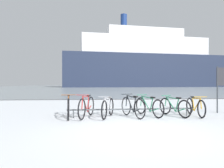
{
  "coord_description": "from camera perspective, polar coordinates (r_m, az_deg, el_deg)",
  "views": [
    {
      "loc": [
        -1.12,
        -4.84,
        1.22
      ],
      "look_at": [
        -0.33,
        5.24,
        1.19
      ],
      "focal_mm": 31.32,
      "sensor_mm": 36.0,
      "label": 1
    }
  ],
  "objects": [
    {
      "name": "ferry_ship",
      "position": [
        70.8,
        10.01,
        6.03
      ],
      "size": [
        59.26,
        17.86,
        25.2
      ],
      "color": "#232D47",
      "rests_on": "ground"
    },
    {
      "name": "bicycle_2",
      "position": [
        7.07,
        -1.19,
        -6.91
      ],
      "size": [
        0.63,
        1.59,
        0.77
      ],
      "color": "black",
      "rests_on": "ground"
    },
    {
      "name": "bicycle_4",
      "position": [
        7.52,
        10.67,
        -6.47
      ],
      "size": [
        0.71,
        1.66,
        0.78
      ],
      "color": "black",
      "rests_on": "ground"
    },
    {
      "name": "bicycle_5",
      "position": [
        7.71,
        17.67,
        -6.38
      ],
      "size": [
        0.69,
        1.56,
        0.76
      ],
      "color": "black",
      "rests_on": "ground"
    },
    {
      "name": "bicycle_6",
      "position": [
        8.07,
        23.11,
        -6.1
      ],
      "size": [
        0.46,
        1.69,
        0.76
      ],
      "color": "black",
      "rests_on": "ground"
    },
    {
      "name": "info_sign",
      "position": [
        9.35,
        29.65,
        0.68
      ],
      "size": [
        0.55,
        0.05,
        1.93
      ],
      "color": "#33383D",
      "rests_on": "ground"
    },
    {
      "name": "bicycle_3",
      "position": [
        7.19,
        5.97,
        -6.61
      ],
      "size": [
        0.66,
        1.58,
        0.82
      ],
      "color": "black",
      "rests_on": "ground"
    },
    {
      "name": "bicycle_1",
      "position": [
        7.1,
        -7.4,
        -6.64
      ],
      "size": [
        0.59,
        1.69,
        0.84
      ],
      "color": "black",
      "rests_on": "ground"
    },
    {
      "name": "bike_rack",
      "position": [
        7.24,
        5.8,
        -7.39
      ],
      "size": [
        4.68,
        0.18,
        0.31
      ],
      "color": "#4C5156",
      "rests_on": "ground"
    },
    {
      "name": "ground",
      "position": [
        58.76,
        -3.42,
        -1.06
      ],
      "size": [
        80.0,
        132.0,
        0.08
      ],
      "color": "silver"
    },
    {
      "name": "bicycle_0",
      "position": [
        7.17,
        -12.58,
        -6.56
      ],
      "size": [
        0.46,
        1.73,
        0.85
      ],
      "color": "black",
      "rests_on": "ground"
    }
  ]
}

